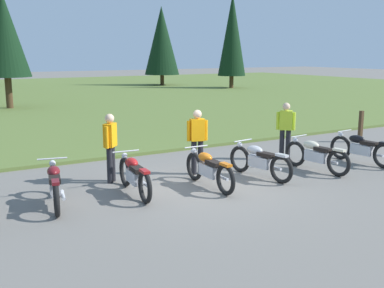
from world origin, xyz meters
TOP-DOWN VIEW (x-y plane):
  - ground_plane at (0.00, 0.00)m, footprint 140.00×140.00m
  - grass_moorland at (0.00, 25.72)m, footprint 80.00×44.00m
  - motorcycle_maroon at (-3.42, 0.31)m, footprint 0.69×2.08m
  - motorcycle_red at (-1.70, 0.21)m, footprint 0.62×2.10m
  - motorcycle_orange at (0.02, -0.15)m, footprint 0.62×2.10m
  - motorcycle_silver at (1.57, -0.06)m, footprint 0.66×2.09m
  - motorcycle_cream at (3.26, -0.30)m, footprint 0.63×2.10m
  - motorcycle_black at (5.00, -0.33)m, footprint 0.62×2.10m
  - rider_in_hivis_vest at (0.39, 1.00)m, footprint 0.53×0.31m
  - rider_near_row_end at (-1.80, 1.40)m, footprint 0.40×0.44m
  - rider_checking_bike at (3.48, 1.16)m, footprint 0.43×0.41m
  - trail_marker_post at (7.58, 1.87)m, footprint 0.12×0.12m

SIDE VIEW (x-z plane):
  - ground_plane at x=0.00m, z-range 0.00..0.00m
  - grass_moorland at x=0.00m, z-range 0.00..0.10m
  - motorcycle_maroon at x=-3.42m, z-range 0.00..0.88m
  - motorcycle_red at x=-1.70m, z-range 0.00..0.88m
  - motorcycle_orange at x=0.02m, z-range 0.00..0.88m
  - motorcycle_silver at x=1.57m, z-range 0.00..0.88m
  - motorcycle_cream at x=3.26m, z-range 0.00..0.88m
  - motorcycle_black at x=5.00m, z-range 0.00..0.88m
  - trail_marker_post at x=7.58m, z-range 0.00..1.10m
  - rider_in_hivis_vest at x=0.39m, z-range 0.11..1.78m
  - rider_near_row_end at x=-1.80m, z-range 0.11..1.78m
  - rider_checking_bike at x=3.48m, z-range 0.11..1.78m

